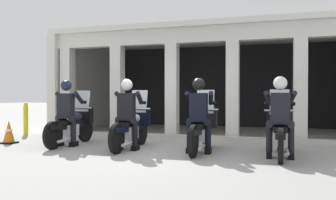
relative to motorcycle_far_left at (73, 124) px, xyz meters
name	(u,v)px	position (x,y,z in m)	size (l,w,h in m)	color
ground_plane	(194,135)	(2.43, 2.86, -0.50)	(80.00, 80.00, 0.00)	#999993
station_building	(214,70)	(2.76, 4.58, 1.60)	(9.97, 4.56, 3.34)	black
kerb_strip	(198,138)	(2.76, 1.82, -0.44)	(9.47, 0.24, 0.12)	#B7B5AD
motorcycle_far_left	(73,124)	(0.00, 0.00, 0.00)	(0.62, 2.04, 1.35)	black
police_officer_far_left	(66,107)	(0.00, -0.28, 0.44)	(0.63, 0.61, 1.58)	black
motorcycle_center_left	(132,127)	(1.62, -0.11, 0.00)	(0.62, 2.04, 1.35)	black
police_officer_center_left	(127,108)	(1.62, -0.39, 0.44)	(0.63, 0.61, 1.58)	black
motorcycle_center_right	(202,128)	(3.25, -0.07, 0.00)	(0.62, 2.04, 1.35)	black
police_officer_center_right	(199,109)	(3.25, -0.35, 0.44)	(0.63, 0.61, 1.58)	black
motorcycle_far_right	(280,131)	(4.87, -0.21, 0.00)	(0.62, 2.04, 1.35)	black
police_officer_far_right	(280,110)	(4.87, -0.49, 0.44)	(0.63, 0.61, 1.58)	black
traffic_cone_flank	(9,132)	(-1.67, -0.30, -0.21)	(0.34, 0.34, 0.59)	black
bollard_kerbside	(26,119)	(-2.60, 1.45, 0.00)	(0.14, 0.14, 1.01)	yellow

